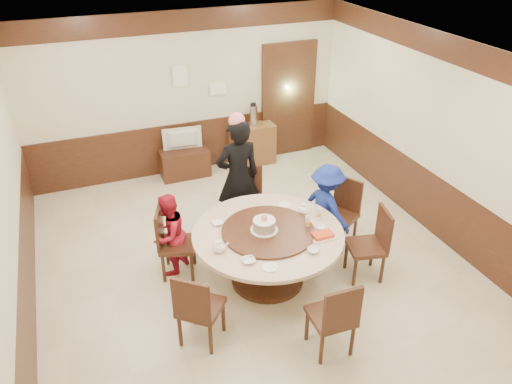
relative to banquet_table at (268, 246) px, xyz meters
name	(u,v)px	position (x,y,z in m)	size (l,w,h in m)	color
room	(250,191)	(-0.05, 0.48, 0.55)	(6.00, 6.04, 2.84)	beige
banquet_table	(268,246)	(0.00, 0.00, 0.00)	(1.86, 1.86, 0.78)	#3B1E12
chair_0	(339,225)	(1.25, 0.39, -0.23)	(0.61, 0.60, 0.97)	#3B1E12
chair_1	(248,212)	(0.19, 1.18, -0.23)	(0.56, 0.57, 0.97)	#3B1E12
chair_2	(177,254)	(-1.03, 0.57, -0.23)	(0.57, 0.56, 0.97)	#3B1E12
chair_3	(201,319)	(-1.07, -0.67, -0.23)	(0.62, 0.62, 0.97)	#3B1E12
chair_4	(331,328)	(0.18, -1.31, -0.23)	(0.46, 0.46, 0.97)	#3B1E12
chair_5	(366,256)	(1.22, -0.37, -0.23)	(0.53, 0.53, 0.97)	#3B1E12
person_standing	(238,178)	(0.05, 1.23, 0.35)	(0.64, 0.42, 1.76)	black
person_red	(169,235)	(-1.10, 0.66, 0.03)	(0.55, 0.43, 1.13)	#A9162A
person_blue	(326,207)	(1.04, 0.42, 0.10)	(0.81, 0.47, 1.26)	navy
birthday_cake	(264,225)	(-0.05, 0.01, 0.32)	(0.34, 0.34, 0.22)	white
teapot_left	(219,247)	(-0.68, -0.16, 0.28)	(0.17, 0.15, 0.13)	white
teapot_right	(304,210)	(0.59, 0.21, 0.28)	(0.17, 0.15, 0.13)	white
bowl_0	(218,223)	(-0.52, 0.39, 0.23)	(0.13, 0.13, 0.03)	white
bowl_1	(313,250)	(0.32, -0.57, 0.24)	(0.15, 0.15, 0.05)	white
bowl_2	(248,261)	(-0.43, -0.46, 0.24)	(0.16, 0.16, 0.04)	white
bowl_3	(320,228)	(0.62, -0.18, 0.24)	(0.13, 0.13, 0.04)	white
saucer_near	(270,267)	(-0.25, -0.65, 0.22)	(0.18, 0.18, 0.01)	white
saucer_far	(285,205)	(0.45, 0.50, 0.22)	(0.18, 0.18, 0.01)	white
shrimp_platter	(323,236)	(0.56, -0.35, 0.24)	(0.30, 0.20, 0.06)	white
bottle_0	(307,222)	(0.49, -0.09, 0.30)	(0.06, 0.06, 0.16)	white
bottle_1	(319,214)	(0.71, 0.03, 0.30)	(0.06, 0.06, 0.16)	white
tv_stand	(185,163)	(-0.25, 3.21, -0.28)	(0.85, 0.45, 0.50)	#3B1E12
television	(183,140)	(-0.25, 3.21, 0.16)	(0.68, 0.09, 0.39)	gray
side_cabinet	(252,144)	(1.06, 3.24, -0.16)	(0.80, 0.40, 0.75)	brown
thermos	(253,115)	(1.08, 3.24, 0.41)	(0.15, 0.15, 0.38)	silver
notice_left	(180,76)	(-0.16, 3.42, 1.22)	(0.25, 0.00, 0.35)	white
notice_right	(218,89)	(0.49, 3.42, 0.92)	(0.30, 0.00, 0.22)	white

